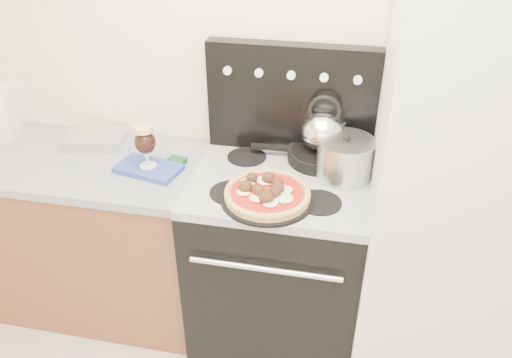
% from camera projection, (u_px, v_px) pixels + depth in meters
% --- Properties ---
extents(room_shell, '(3.52, 3.01, 2.52)m').
position_uv_depth(room_shell, '(197.00, 248.00, 1.25)').
color(room_shell, '#BDB7A9').
rests_on(room_shell, ground).
extents(base_cabinet, '(1.45, 0.60, 0.86)m').
position_uv_depth(base_cabinet, '(70.00, 233.00, 2.61)').
color(base_cabinet, brown).
rests_on(base_cabinet, ground).
extents(countertop, '(1.48, 0.63, 0.04)m').
position_uv_depth(countertop, '(51.00, 158.00, 2.36)').
color(countertop, '#92929C').
rests_on(countertop, base_cabinet).
extents(stove_body, '(0.76, 0.65, 0.88)m').
position_uv_depth(stove_body, '(278.00, 263.00, 2.39)').
color(stove_body, black).
rests_on(stove_body, ground).
extents(cooktop, '(0.76, 0.65, 0.04)m').
position_uv_depth(cooktop, '(280.00, 182.00, 2.15)').
color(cooktop, '#ADADB2').
rests_on(cooktop, stove_body).
extents(backguard, '(0.76, 0.08, 0.50)m').
position_uv_depth(backguard, '(292.00, 99.00, 2.23)').
color(backguard, black).
rests_on(backguard, cooktop).
extents(fridge, '(0.64, 0.68, 1.90)m').
position_uv_depth(fridge, '(453.00, 194.00, 1.98)').
color(fridge, silver).
rests_on(fridge, ground).
extents(foil_sheet, '(0.31, 0.25, 0.05)m').
position_uv_depth(foil_sheet, '(96.00, 139.00, 2.43)').
color(foil_sheet, white).
rests_on(foil_sheet, countertop).
extents(oven_mitt, '(0.31, 0.22, 0.02)m').
position_uv_depth(oven_mitt, '(149.00, 169.00, 2.22)').
color(oven_mitt, '#2F439E').
rests_on(oven_mitt, countertop).
extents(beer_glass, '(0.11, 0.11, 0.20)m').
position_uv_depth(beer_glass, '(146.00, 147.00, 2.16)').
color(beer_glass, black).
rests_on(beer_glass, oven_mitt).
extents(pizza_pan, '(0.45, 0.45, 0.01)m').
position_uv_depth(pizza_pan, '(267.00, 198.00, 2.00)').
color(pizza_pan, black).
rests_on(pizza_pan, cooktop).
extents(pizza, '(0.37, 0.37, 0.05)m').
position_uv_depth(pizza, '(267.00, 192.00, 1.98)').
color(pizza, '#D48F4A').
rests_on(pizza, pizza_pan).
extents(skillet, '(0.32, 0.32, 0.05)m').
position_uv_depth(skillet, '(321.00, 155.00, 2.26)').
color(skillet, black).
rests_on(skillet, cooktop).
extents(tea_kettle, '(0.20, 0.20, 0.22)m').
position_uv_depth(tea_kettle, '(323.00, 128.00, 2.18)').
color(tea_kettle, silver).
rests_on(tea_kettle, skillet).
extents(stock_pot, '(0.23, 0.23, 0.17)m').
position_uv_depth(stock_pot, '(345.00, 160.00, 2.10)').
color(stock_pot, '#BCBCBC').
rests_on(stock_pot, cooktop).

